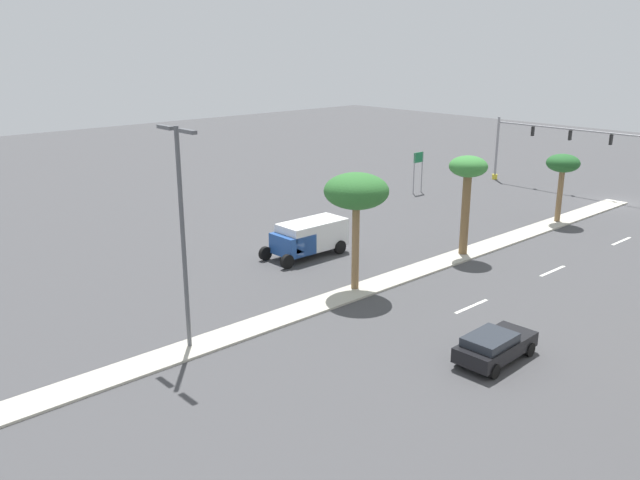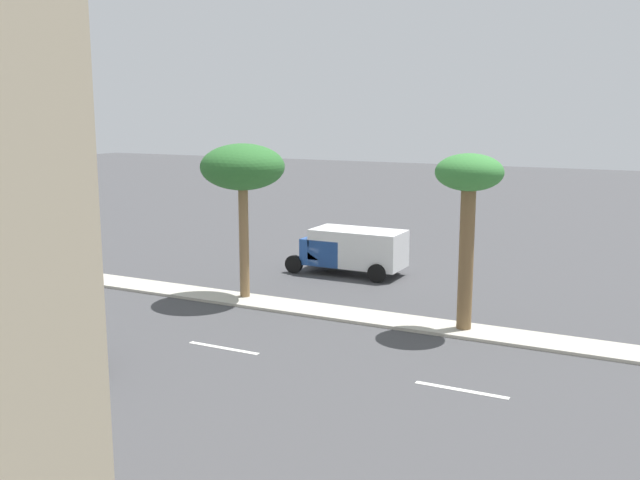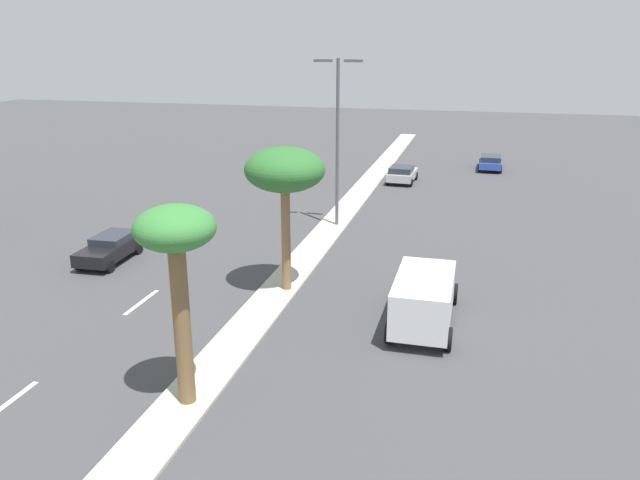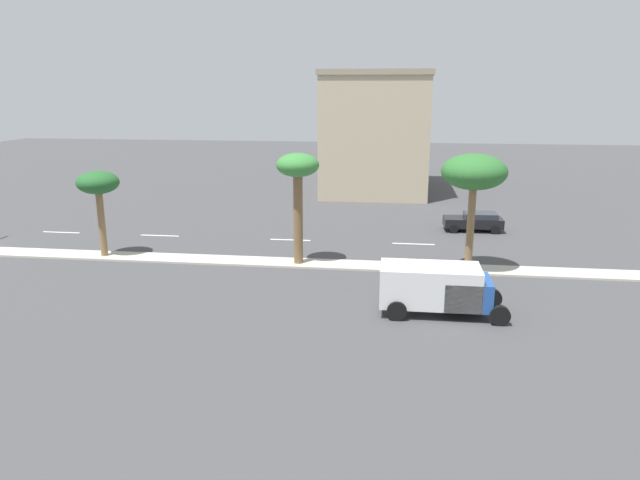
# 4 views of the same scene
# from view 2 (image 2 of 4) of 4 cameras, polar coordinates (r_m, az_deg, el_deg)

# --- Properties ---
(ground_plane) EXTENTS (160.00, 160.00, 0.00)m
(ground_plane) POSITION_cam_2_polar(r_m,az_deg,el_deg) (31.33, -6.63, -4.77)
(ground_plane) COLOR #424244
(median_curb) EXTENTS (1.80, 83.11, 0.12)m
(median_curb) POSITION_cam_2_polar(r_m,az_deg,el_deg) (37.08, -18.66, -2.78)
(median_curb) COLOR #B7B2A3
(median_curb) RESTS_ON ground
(lane_stripe_leading) EXTENTS (0.20, 2.80, 0.01)m
(lane_stripe_leading) POSITION_cam_2_polar(r_m,az_deg,el_deg) (21.93, 11.14, -11.60)
(lane_stripe_leading) COLOR silver
(lane_stripe_leading) RESTS_ON ground
(lane_stripe_right) EXTENTS (0.20, 2.80, 0.01)m
(lane_stripe_right) POSITION_cam_2_polar(r_m,az_deg,el_deg) (25.29, -7.66, -8.49)
(lane_stripe_right) COLOR silver
(lane_stripe_right) RESTS_ON ground
(palm_tree_right) EXTENTS (2.45, 2.45, 6.46)m
(palm_tree_right) POSITION_cam_2_polar(r_m,az_deg,el_deg) (26.34, 11.72, 4.19)
(palm_tree_right) COLOR brown
(palm_tree_right) RESTS_ON median_curb
(palm_tree_near) EXTENTS (3.56, 3.56, 6.60)m
(palm_tree_near) POSITION_cam_2_polar(r_m,az_deg,el_deg) (30.56, -6.16, 5.60)
(palm_tree_near) COLOR olive
(palm_tree_near) RESTS_ON median_curb
(street_lamp_inboard) EXTENTS (2.90, 0.24, 10.03)m
(street_lamp_inboard) POSITION_cam_2_polar(r_m,az_deg,el_deg) (37.45, -20.43, 6.40)
(street_lamp_inboard) COLOR #515459
(street_lamp_inboard) RESTS_ON median_curb
(sedan_black_rear) EXTENTS (2.06, 4.23, 1.36)m
(sedan_black_rear) POSITION_cam_2_polar(r_m,az_deg,el_deg) (24.87, -22.13, -7.72)
(sedan_black_rear) COLOR black
(sedan_black_rear) RESTS_ON ground
(box_truck) EXTENTS (2.50, 5.76, 2.27)m
(box_truck) POSITION_cam_2_polar(r_m,az_deg,el_deg) (35.85, 2.42, -0.72)
(box_truck) COLOR #234C99
(box_truck) RESTS_ON ground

